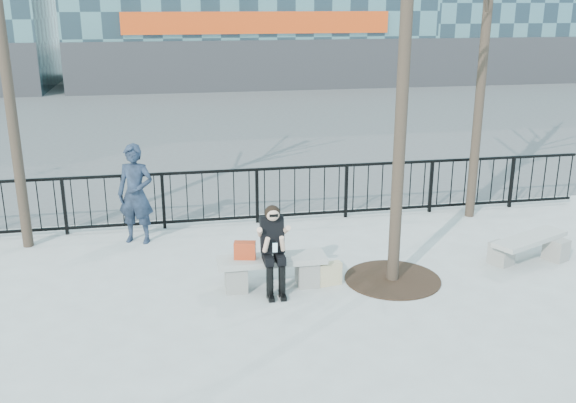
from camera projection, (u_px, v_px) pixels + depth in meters
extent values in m
plane|color=gray|center=(272.00, 287.00, 9.82)|extent=(120.00, 120.00, 0.00)
cube|color=#474747|center=(207.00, 118.00, 23.88)|extent=(60.00, 23.00, 0.01)
cube|color=black|center=(246.00, 170.00, 12.31)|extent=(14.00, 0.05, 0.05)
cube|color=black|center=(247.00, 217.00, 12.59)|extent=(14.00, 0.05, 0.05)
cube|color=#2D2D30|center=(259.00, 66.00, 30.58)|extent=(18.00, 0.08, 2.40)
cube|color=#BE370C|center=(259.00, 23.00, 29.92)|extent=(12.60, 0.12, 1.00)
cylinder|color=black|center=(406.00, 33.00, 8.94)|extent=(0.18, 0.18, 7.50)
cylinder|color=black|center=(5.00, 61.00, 10.48)|extent=(0.18, 0.18, 6.50)
cylinder|color=black|center=(485.00, 39.00, 12.00)|extent=(0.18, 0.18, 7.00)
cylinder|color=black|center=(392.00, 279.00, 10.06)|extent=(1.50, 1.50, 0.02)
cube|color=slate|center=(236.00, 278.00, 9.66)|extent=(0.32, 0.38, 0.40)
cube|color=slate|center=(307.00, 272.00, 9.85)|extent=(0.32, 0.38, 0.40)
cube|color=gray|center=(272.00, 260.00, 9.68)|extent=(1.65, 0.46, 0.09)
cube|color=slate|center=(501.00, 254.00, 10.62)|extent=(0.29, 0.35, 0.36)
cube|color=slate|center=(556.00, 249.00, 10.80)|extent=(0.29, 0.35, 0.36)
cube|color=gray|center=(530.00, 239.00, 10.64)|extent=(1.50, 0.42, 0.08)
cube|color=#B03315|center=(245.00, 250.00, 9.58)|extent=(0.35, 0.22, 0.26)
cube|color=beige|center=(329.00, 274.00, 9.84)|extent=(0.40, 0.20, 0.36)
imported|color=black|center=(136.00, 194.00, 11.39)|extent=(0.77, 0.63, 1.80)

